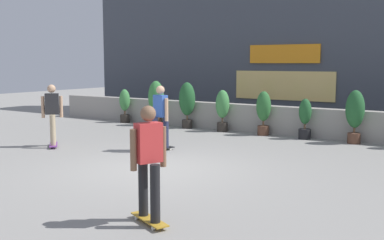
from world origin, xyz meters
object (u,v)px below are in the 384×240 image
(potted_plant_2, at_px, (187,101))
(potted_plant_6, at_px, (355,113))
(potted_plant_4, at_px, (264,110))
(skater_foreground, at_px, (149,159))
(potted_plant_0, at_px, (125,104))
(potted_plant_5, at_px, (305,118))
(skater_by_wall_left, at_px, (161,115))
(potted_plant_1, at_px, (156,99))
(potted_plant_3, at_px, (222,108))
(skater_far_right, at_px, (52,113))

(potted_plant_2, bearing_deg, potted_plant_6, 0.00)
(potted_plant_4, height_order, skater_foreground, skater_foreground)
(potted_plant_0, xyz_separation_m, skater_foreground, (7.79, -8.40, 0.24))
(potted_plant_6, bearing_deg, potted_plant_2, -180.00)
(potted_plant_0, distance_m, potted_plant_6, 8.53)
(potted_plant_6, height_order, skater_foreground, skater_foreground)
(potted_plant_2, xyz_separation_m, potted_plant_5, (4.23, 0.00, -0.29))
(potted_plant_4, relative_size, skater_by_wall_left, 0.82)
(potted_plant_5, relative_size, skater_foreground, 0.71)
(potted_plant_1, xyz_separation_m, potted_plant_3, (2.76, 0.00, -0.17))
(potted_plant_2, bearing_deg, skater_by_wall_left, -65.49)
(potted_plant_1, height_order, skater_by_wall_left, skater_by_wall_left)
(potted_plant_1, bearing_deg, potted_plant_4, 0.00)
(potted_plant_0, height_order, potted_plant_3, potted_plant_3)
(potted_plant_3, height_order, skater_foreground, skater_foreground)
(potted_plant_5, distance_m, skater_by_wall_left, 4.62)
(potted_plant_6, relative_size, skater_foreground, 0.89)
(potted_plant_5, bearing_deg, potted_plant_0, -180.00)
(potted_plant_6, height_order, skater_by_wall_left, skater_by_wall_left)
(potted_plant_1, bearing_deg, skater_foreground, -53.17)
(skater_foreground, bearing_deg, skater_far_right, 150.45)
(potted_plant_0, bearing_deg, potted_plant_2, -0.00)
(potted_plant_1, distance_m, skater_foreground, 10.49)
(potted_plant_6, bearing_deg, potted_plant_1, -180.00)
(potted_plant_3, relative_size, potted_plant_4, 0.99)
(potted_plant_1, distance_m, potted_plant_2, 1.35)
(potted_plant_1, distance_m, skater_by_wall_left, 5.00)
(skater_foreground, bearing_deg, potted_plant_6, 84.98)
(potted_plant_0, height_order, potted_plant_5, potted_plant_0)
(potted_plant_3, bearing_deg, potted_plant_4, 0.00)
(potted_plant_3, bearing_deg, skater_far_right, -115.95)
(potted_plant_1, xyz_separation_m, potted_plant_6, (7.03, 0.00, -0.07))
(skater_by_wall_left, bearing_deg, potted_plant_0, 139.86)
(potted_plant_2, distance_m, skater_far_right, 5.12)
(potted_plant_0, relative_size, potted_plant_3, 0.92)
(potted_plant_0, bearing_deg, skater_by_wall_left, -40.14)
(skater_foreground, bearing_deg, potted_plant_0, 132.85)
(potted_plant_2, relative_size, potted_plant_5, 1.32)
(potted_plant_2, relative_size, skater_far_right, 0.94)
(potted_plant_0, bearing_deg, skater_foreground, -47.15)
(potted_plant_0, bearing_deg, potted_plant_5, 0.00)
(skater_by_wall_left, bearing_deg, potted_plant_5, 57.87)
(potted_plant_4, height_order, potted_plant_6, potted_plant_6)
(potted_plant_3, height_order, potted_plant_4, potted_plant_4)
(skater_by_wall_left, height_order, skater_foreground, same)
(skater_by_wall_left, relative_size, skater_foreground, 1.00)
(potted_plant_1, height_order, skater_far_right, skater_far_right)
(potted_plant_3, height_order, skater_by_wall_left, skater_by_wall_left)
(potted_plant_3, distance_m, skater_by_wall_left, 3.93)
(potted_plant_6, bearing_deg, skater_by_wall_left, -134.94)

